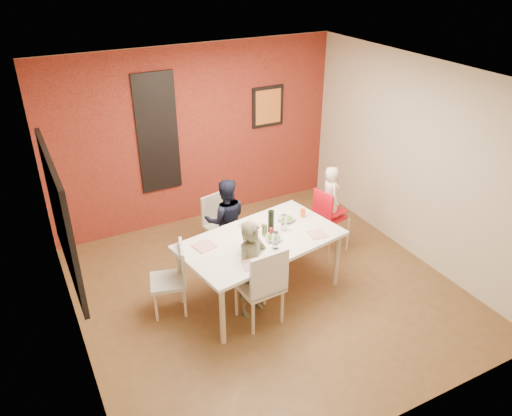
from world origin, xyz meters
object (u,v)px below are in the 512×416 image
chair_far (218,221)px  child_far (226,220)px  chair_left (174,275)px  chair_near (263,283)px  toddler (331,192)px  dining_table (261,244)px  high_chair (328,215)px  child_near (253,269)px  paper_towel_roll (249,236)px  wine_bottle (271,221)px

chair_far → child_far: child_far is taller
chair_far → chair_left: size_ratio=0.96×
chair_near → toddler: 1.84m
dining_table → high_chair: 1.34m
chair_left → child_near: child_near is taller
dining_table → toddler: toddler is taller
chair_left → high_chair: size_ratio=0.90×
toddler → chair_far: bearing=75.7°
chair_near → toddler: (1.54, 0.94, 0.37)m
child_near → toddler: toddler is taller
chair_far → paper_towel_roll: paper_towel_roll is taller
chair_near → child_far: bearing=-101.1°
child_far → paper_towel_roll: (-0.16, -1.01, 0.35)m
chair_near → high_chair: chair_near is taller
chair_far → chair_left: 1.38m
chair_near → high_chair: size_ratio=1.04×
child_near → high_chair: bearing=5.3°
toddler → wine_bottle: 1.16m
chair_left → chair_near: bearing=63.5°
high_chair → wine_bottle: 1.19m
child_near → wine_bottle: bearing=20.6°
child_near → paper_towel_roll: (0.04, 0.19, 0.34)m
chair_near → child_far: child_far is taller
dining_table → chair_near: 0.59m
chair_left → wine_bottle: bearing=100.5°
chair_near → child_far: size_ratio=0.85×
chair_left → child_far: size_ratio=0.74×
child_far → chair_near: bearing=98.5°
chair_left → paper_towel_roll: bearing=87.2°
child_near → chair_left: bearing=131.3°
wine_bottle → high_chair: bearing=16.7°
chair_far → child_near: 1.44m
chair_near → high_chair: 1.78m
child_near → child_far: (0.20, 1.19, -0.00)m
chair_left → high_chair: bearing=110.6°
chair_near → high_chair: bearing=-151.6°
chair_far → child_far: (0.02, -0.23, 0.12)m
paper_towel_roll → chair_near: bearing=-95.1°
dining_table → paper_towel_roll: 0.31m
dining_table → toddler: (1.30, 0.43, 0.21)m
chair_near → child_near: 0.25m
dining_table → chair_left: bearing=169.8°
child_far → toddler: bearing=175.9°
wine_bottle → toddler: bearing=16.8°
child_far → paper_towel_roll: 1.08m
high_chair → child_near: (-1.52, -0.68, 0.01)m
child_near → toddler: 1.73m
dining_table → high_chair: high_chair is taller
chair_far → child_far: bearing=-98.9°
chair_far → high_chair: size_ratio=0.87×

